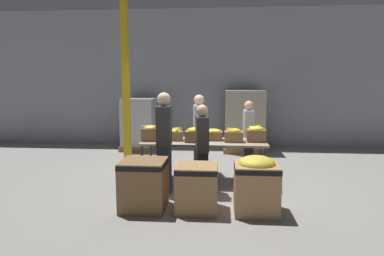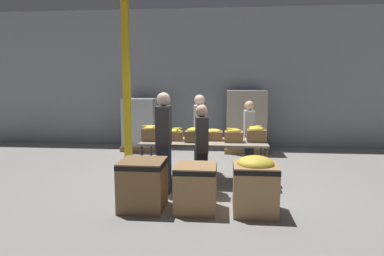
# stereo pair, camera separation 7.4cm
# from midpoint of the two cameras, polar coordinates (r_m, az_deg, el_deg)

# --- Properties ---
(ground_plane) EXTENTS (30.00, 30.00, 0.00)m
(ground_plane) POSITION_cam_midpoint_polar(r_m,az_deg,el_deg) (6.68, 2.29, -8.82)
(ground_plane) COLOR gray
(wall_back) EXTENTS (16.00, 0.08, 4.00)m
(wall_back) POSITION_cam_midpoint_polar(r_m,az_deg,el_deg) (10.18, 3.61, 8.25)
(wall_back) COLOR #9399A3
(wall_back) RESTS_ON ground_plane
(sorting_table) EXTENTS (2.35, 0.90, 0.79)m
(sorting_table) POSITION_cam_midpoint_polar(r_m,az_deg,el_deg) (6.51, 2.33, -2.60)
(sorting_table) COLOR #9E937F
(sorting_table) RESTS_ON ground_plane
(banana_box_0) EXTENTS (0.37, 0.33, 0.30)m
(banana_box_0) POSITION_cam_midpoint_polar(r_m,az_deg,el_deg) (6.57, -6.39, -0.77)
(banana_box_0) COLOR olive
(banana_box_0) RESTS_ON sorting_table
(banana_box_1) EXTENTS (0.34, 0.27, 0.24)m
(banana_box_1) POSITION_cam_midpoint_polar(r_m,az_deg,el_deg) (6.56, -2.77, -1.03)
(banana_box_1) COLOR olive
(banana_box_1) RESTS_ON sorting_table
(banana_box_2) EXTENTS (0.35, 0.29, 0.27)m
(banana_box_2) POSITION_cam_midpoint_polar(r_m,az_deg,el_deg) (6.39, 0.76, -1.07)
(banana_box_2) COLOR olive
(banana_box_2) RESTS_ON sorting_table
(banana_box_3) EXTENTS (0.36, 0.31, 0.22)m
(banana_box_3) POSITION_cam_midpoint_polar(r_m,az_deg,el_deg) (6.58, 3.91, -1.04)
(banana_box_3) COLOR olive
(banana_box_3) RESTS_ON sorting_table
(banana_box_4) EXTENTS (0.34, 0.27, 0.27)m
(banana_box_4) POSITION_cam_midpoint_polar(r_m,az_deg,el_deg) (6.43, 7.29, -1.16)
(banana_box_4) COLOR olive
(banana_box_4) RESTS_ON sorting_table
(banana_box_5) EXTENTS (0.34, 0.32, 0.30)m
(banana_box_5) POSITION_cam_midpoint_polar(r_m,az_deg,el_deg) (6.53, 10.97, -0.94)
(banana_box_5) COLOR olive
(banana_box_5) RESTS_ON sorting_table
(volunteer_0) EXTENTS (0.22, 0.41, 1.51)m
(volunteer_0) POSITION_cam_midpoint_polar(r_m,az_deg,el_deg) (7.34, 9.72, -1.44)
(volunteer_0) COLOR black
(volunteer_0) RESTS_ON ground_plane
(volunteer_1) EXTENTS (0.28, 0.46, 1.64)m
(volunteer_1) POSITION_cam_midpoint_polar(r_m,az_deg,el_deg) (7.20, 1.53, -0.99)
(volunteer_1) COLOR black
(volunteer_1) RESTS_ON ground_plane
(volunteer_2) EXTENTS (0.26, 0.43, 1.52)m
(volunteer_2) POSITION_cam_midpoint_polar(r_m,az_deg,el_deg) (5.87, 1.96, -3.56)
(volunteer_2) COLOR black
(volunteer_2) RESTS_ON ground_plane
(volunteer_3) EXTENTS (0.26, 0.48, 1.72)m
(volunteer_3) POSITION_cam_midpoint_polar(r_m,az_deg,el_deg) (5.90, -4.34, -2.51)
(volunteer_3) COLOR #2D3856
(volunteer_3) RESTS_ON ground_plane
(donation_bin_0) EXTENTS (0.66, 0.66, 0.74)m
(donation_bin_0) POSITION_cam_midpoint_polar(r_m,az_deg,el_deg) (5.24, -7.80, -9.01)
(donation_bin_0) COLOR olive
(donation_bin_0) RESTS_ON ground_plane
(donation_bin_1) EXTENTS (0.61, 0.61, 0.69)m
(donation_bin_1) POSITION_cam_midpoint_polar(r_m,az_deg,el_deg) (5.13, 1.05, -9.65)
(donation_bin_1) COLOR #A37A4C
(donation_bin_1) RESTS_ON ground_plane
(donation_bin_2) EXTENTS (0.63, 0.63, 0.84)m
(donation_bin_2) POSITION_cam_midpoint_polar(r_m,az_deg,el_deg) (5.11, 10.88, -8.96)
(donation_bin_2) COLOR tan
(donation_bin_2) RESTS_ON ground_plane
(support_pillar) EXTENTS (0.14, 0.14, 4.00)m
(support_pillar) POSITION_cam_midpoint_polar(r_m,az_deg,el_deg) (7.76, -10.59, 8.31)
(support_pillar) COLOR gold
(support_pillar) RESTS_ON ground_plane
(pallet_stack_0) EXTENTS (0.96, 0.96, 1.44)m
(pallet_stack_0) POSITION_cam_midpoint_polar(r_m,az_deg,el_deg) (9.76, -8.33, 0.62)
(pallet_stack_0) COLOR olive
(pallet_stack_0) RESTS_ON ground_plane
(pallet_stack_1) EXTENTS (1.14, 1.14, 1.67)m
(pallet_stack_1) POSITION_cam_midpoint_polar(r_m,az_deg,el_deg) (9.55, 9.15, 1.13)
(pallet_stack_1) COLOR olive
(pallet_stack_1) RESTS_ON ground_plane
(pallet_stack_2) EXTENTS (0.92, 0.92, 1.67)m
(pallet_stack_2) POSITION_cam_midpoint_polar(r_m,az_deg,el_deg) (9.56, 8.52, 1.16)
(pallet_stack_2) COLOR olive
(pallet_stack_2) RESTS_ON ground_plane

